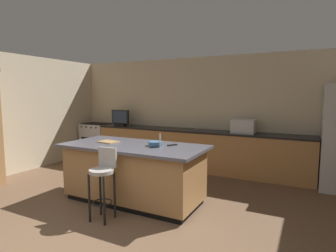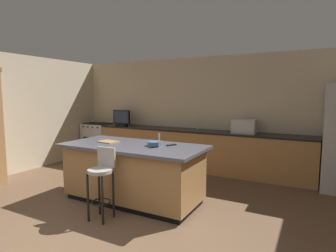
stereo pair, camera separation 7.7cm
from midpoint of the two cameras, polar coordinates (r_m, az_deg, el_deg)
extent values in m
cube|color=beige|center=(6.70, 6.74, 2.78)|extent=(7.36, 0.12, 2.62)
cube|color=beige|center=(7.01, -28.97, 2.18)|extent=(0.12, 5.14, 2.62)
cube|color=#9E7042|center=(6.48, 5.14, -5.07)|extent=(5.08, 0.60, 0.89)
cube|color=black|center=(6.40, 5.18, -1.00)|extent=(5.10, 0.62, 0.04)
cube|color=black|center=(4.74, -7.47, -14.55)|extent=(2.10, 0.86, 0.09)
cube|color=#9E7042|center=(4.60, -7.56, -9.34)|extent=(2.18, 0.94, 0.80)
cube|color=#4C4C56|center=(4.50, -7.64, -4.13)|extent=(2.34, 1.10, 0.04)
cube|color=#B7BABF|center=(8.04, -14.75, -2.87)|extent=(0.77, 0.60, 0.93)
cube|color=black|center=(7.82, -16.22, -3.51)|extent=(0.54, 0.01, 0.33)
cube|color=black|center=(7.97, -14.84, 0.49)|extent=(0.70, 0.50, 0.02)
cylinder|color=black|center=(7.93, -17.73, -0.14)|extent=(0.04, 0.03, 0.04)
cylinder|color=black|center=(7.81, -16.84, -0.21)|extent=(0.04, 0.03, 0.04)
cylinder|color=black|center=(7.69, -15.92, -0.28)|extent=(0.04, 0.03, 0.04)
cylinder|color=black|center=(7.58, -14.98, -0.35)|extent=(0.04, 0.03, 0.04)
cube|color=#B7BABF|center=(6.06, 14.98, -0.05)|extent=(0.48, 0.36, 0.29)
cube|color=black|center=(7.38, -10.11, 0.26)|extent=(0.31, 0.16, 0.05)
cube|color=black|center=(7.37, -10.14, 1.86)|extent=(0.52, 0.05, 0.36)
cube|color=#1E2D47|center=(7.34, -10.27, 1.85)|extent=(0.45, 0.01, 0.31)
cylinder|color=#B2B2B7|center=(6.47, 5.63, 0.31)|extent=(0.02, 0.02, 0.24)
cylinder|color=#B2B2B7|center=(4.22, -2.18, -2.97)|extent=(0.02, 0.02, 0.22)
cylinder|color=gray|center=(3.95, -14.14, -9.04)|extent=(0.34, 0.34, 0.05)
cube|color=gray|center=(4.03, -12.90, -6.29)|extent=(0.29, 0.06, 0.28)
cylinder|color=black|center=(4.04, -16.50, -14.12)|extent=(0.03, 0.03, 0.67)
cylinder|color=black|center=(3.90, -13.63, -14.82)|extent=(0.03, 0.03, 0.67)
cylinder|color=black|center=(4.22, -14.32, -13.16)|extent=(0.03, 0.03, 0.67)
cylinder|color=black|center=(4.09, -11.52, -13.77)|extent=(0.03, 0.03, 0.67)
torus|color=black|center=(4.09, -13.96, -15.05)|extent=(0.28, 0.28, 0.02)
cylinder|color=#3F668C|center=(4.36, -3.13, -3.66)|extent=(0.22, 0.22, 0.07)
cube|color=black|center=(4.25, -3.33, -4.36)|extent=(0.13, 0.17, 0.01)
cube|color=black|center=(4.39, 0.38, -3.93)|extent=(0.12, 0.17, 0.02)
cube|color=#A87F51|center=(4.80, -12.65, -3.20)|extent=(0.36, 0.27, 0.02)
camera|label=1|loc=(0.04, -90.43, -0.05)|focal=29.50mm
camera|label=2|loc=(0.04, 89.57, 0.05)|focal=29.50mm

